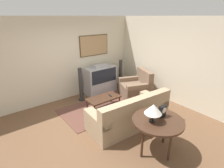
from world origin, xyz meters
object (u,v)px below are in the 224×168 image
mantel_clock (162,111)px  coffee_table (103,99)px  couch (129,115)px  speaker_tower_right (120,75)px  table_lamp (153,109)px  tv (101,80)px  armchair (136,88)px  console_table (158,123)px  speaker_tower_left (81,85)px

mantel_clock → coffee_table: bearing=89.2°
couch → speaker_tower_right: bearing=-121.7°
couch → table_lamp: table_lamp is taller
tv → speaker_tower_right: bearing=-6.3°
tv → coffee_table: size_ratio=1.13×
couch → armchair: bearing=-136.5°
coffee_table → tv: bearing=59.1°
tv → couch: bearing=-105.9°
console_table → speaker_tower_left: speaker_tower_left is taller
tv → mantel_clock: (-0.66, -3.17, 0.37)m
console_table → speaker_tower_left: 3.12m
coffee_table → mantel_clock: 2.18m
speaker_tower_left → coffee_table: bearing=-76.2°
speaker_tower_left → couch: bearing=-83.4°
coffee_table → speaker_tower_left: bearing=103.8°
armchair → tv: bearing=-119.7°
table_lamp → mantel_clock: size_ratio=1.56×
couch → speaker_tower_left: speaker_tower_left is taller
armchair → coffee_table: (-1.45, -0.06, 0.04)m
table_lamp → tv: bearing=73.2°
console_table → speaker_tower_right: 3.55m
couch → speaker_tower_right: 2.59m
tv → speaker_tower_left: size_ratio=1.01×
tv → table_lamp: 3.36m
mantel_clock → speaker_tower_right: bearing=63.5°
tv → table_lamp: bearing=-106.8°
tv → speaker_tower_left: speaker_tower_left is taller
tv → couch: 2.30m
armchair → mantel_clock: mantel_clock is taller
speaker_tower_right → console_table: bearing=-118.5°
armchair → speaker_tower_left: bearing=-97.0°
tv → console_table: tv is taller
speaker_tower_left → speaker_tower_right: (1.74, 0.00, 0.00)m
armchair → console_table: size_ratio=1.19×
couch → coffee_table: bearing=-85.9°
console_table → speaker_tower_left: (-0.05, 3.12, -0.16)m
tv → armchair: size_ratio=0.94×
couch → speaker_tower_left: size_ratio=1.89×
console_table → tv: bearing=75.7°
speaker_tower_right → table_lamp: bearing=-120.7°
console_table → mantel_clock: mantel_clock is taller
couch → speaker_tower_left: 2.13m
tv → armchair: tv is taller
couch → mantel_clock: size_ratio=8.98×
armchair → speaker_tower_left: (-1.68, 0.91, 0.23)m
table_lamp → mantel_clock: table_lamp is taller
couch → speaker_tower_left: bearing=-79.7°
coffee_table → mantel_clock: size_ratio=4.26×
console_table → table_lamp: table_lamp is taller
table_lamp → mantel_clock: bearing=-0.3°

